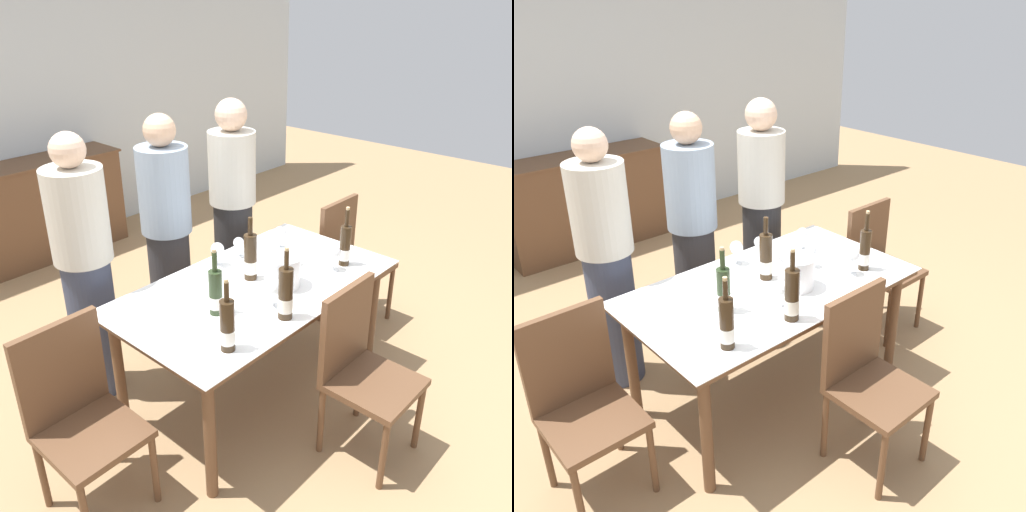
{
  "view_description": "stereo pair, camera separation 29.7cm",
  "coord_description": "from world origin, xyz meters",
  "views": [
    {
      "loc": [
        -1.99,
        -1.79,
        2.23
      ],
      "look_at": [
        0.0,
        0.0,
        0.94
      ],
      "focal_mm": 38.0,
      "sensor_mm": 36.0,
      "label": 1
    },
    {
      "loc": [
        -1.78,
        -2.0,
        2.23
      ],
      "look_at": [
        0.0,
        0.0,
        0.94
      ],
      "focal_mm": 38.0,
      "sensor_mm": 36.0,
      "label": 2
    }
  ],
  "objects": [
    {
      "name": "ground_plane",
      "position": [
        0.0,
        0.0,
        0.0
      ],
      "size": [
        12.0,
        12.0,
        0.0
      ],
      "primitive_type": "plane",
      "color": "#A37F56"
    },
    {
      "name": "back_wall",
      "position": [
        0.0,
        3.07,
        1.4
      ],
      "size": [
        8.0,
        0.1,
        2.8
      ],
      "color": "silver",
      "rests_on": "ground_plane"
    },
    {
      "name": "sideboard_cabinet",
      "position": [
        0.14,
        2.78,
        0.46
      ],
      "size": [
        1.55,
        0.46,
        0.91
      ],
      "color": "brown",
      "rests_on": "ground_plane"
    },
    {
      "name": "dining_table",
      "position": [
        0.0,
        0.0,
        0.68
      ],
      "size": [
        1.63,
        0.91,
        0.76
      ],
      "color": "brown",
      "rests_on": "ground_plane"
    },
    {
      "name": "ice_bucket",
      "position": [
        0.09,
        -0.11,
        0.85
      ],
      "size": [
        0.21,
        0.21,
        0.18
      ],
      "color": "white",
      "rests_on": "dining_table"
    },
    {
      "name": "wine_bottle_0",
      "position": [
        0.04,
        0.07,
        0.89
      ],
      "size": [
        0.08,
        0.08,
        0.38
      ],
      "color": "#332314",
      "rests_on": "dining_table"
    },
    {
      "name": "wine_bottle_1",
      "position": [
        -0.36,
        -0.05,
        0.87
      ],
      "size": [
        0.07,
        0.07,
        0.36
      ],
      "color": "#28381E",
      "rests_on": "dining_table"
    },
    {
      "name": "wine_bottle_2",
      "position": [
        -0.16,
        -0.34,
        0.89
      ],
      "size": [
        0.08,
        0.08,
        0.39
      ],
      "color": "#332314",
      "rests_on": "dining_table"
    },
    {
      "name": "wine_bottle_3",
      "position": [
        -0.55,
        -0.32,
        0.88
      ],
      "size": [
        0.07,
        0.07,
        0.37
      ],
      "color": "#332314",
      "rests_on": "dining_table"
    },
    {
      "name": "wine_bottle_4",
      "position": [
        0.54,
        -0.23,
        0.88
      ],
      "size": [
        0.07,
        0.07,
        0.37
      ],
      "color": "#332314",
      "rests_on": "dining_table"
    },
    {
      "name": "wine_glass_0",
      "position": [
        0.47,
        0.22,
        0.86
      ],
      "size": [
        0.08,
        0.08,
        0.15
      ],
      "color": "white",
      "rests_on": "dining_table"
    },
    {
      "name": "wine_glass_1",
      "position": [
        0.03,
        0.33,
        0.86
      ],
      "size": [
        0.08,
        0.08,
        0.15
      ],
      "color": "white",
      "rests_on": "dining_table"
    },
    {
      "name": "wine_glass_2",
      "position": [
        0.44,
        -0.22,
        0.87
      ],
      "size": [
        0.08,
        0.08,
        0.16
      ],
      "color": "white",
      "rests_on": "dining_table"
    },
    {
      "name": "wine_glass_3",
      "position": [
        0.33,
        0.01,
        0.85
      ],
      "size": [
        0.07,
        0.07,
        0.14
      ],
      "color": "white",
      "rests_on": "dining_table"
    },
    {
      "name": "wine_glass_4",
      "position": [
        -0.11,
        -0.23,
        0.86
      ],
      "size": [
        0.08,
        0.08,
        0.15
      ],
      "color": "white",
      "rests_on": "dining_table"
    },
    {
      "name": "wine_glass_5",
      "position": [
        0.2,
        0.32,
        0.85
      ],
      "size": [
        0.07,
        0.07,
        0.13
      ],
      "color": "white",
      "rests_on": "dining_table"
    },
    {
      "name": "chair_near_front",
      "position": [
        0.05,
        -0.68,
        0.53
      ],
      "size": [
        0.42,
        0.42,
        0.94
      ],
      "color": "brown",
      "rests_on": "ground_plane"
    },
    {
      "name": "chair_left_end",
      "position": [
        -1.11,
        0.09,
        0.53
      ],
      "size": [
        0.42,
        0.42,
        0.94
      ],
      "color": "brown",
      "rests_on": "ground_plane"
    },
    {
      "name": "chair_right_end",
      "position": [
        1.11,
        0.08,
        0.53
      ],
      "size": [
        0.42,
        0.42,
        0.91
      ],
      "color": "brown",
      "rests_on": "ground_plane"
    },
    {
      "name": "person_host",
      "position": [
        -0.61,
        0.75,
        0.8
      ],
      "size": [
        0.33,
        0.33,
        1.61
      ],
      "color": "#383F56",
      "rests_on": "ground_plane"
    },
    {
      "name": "person_guest_left",
      "position": [
        0.04,
        0.82,
        0.8
      ],
      "size": [
        0.33,
        0.33,
        1.6
      ],
      "color": "#2D2D33",
      "rests_on": "ground_plane"
    },
    {
      "name": "person_guest_right",
      "position": [
        0.59,
        0.76,
        0.82
      ],
      "size": [
        0.33,
        0.33,
        1.62
      ],
      "color": "#262628",
      "rests_on": "ground_plane"
    }
  ]
}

